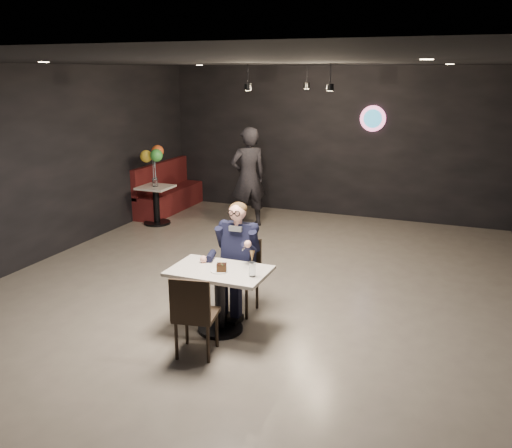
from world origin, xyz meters
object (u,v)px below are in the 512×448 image
at_px(seated_man, 239,257).
at_px(chair_far, 239,277).
at_px(booth_bench, 169,187).
at_px(side_table, 156,205).
at_px(chair_near, 196,313).
at_px(balloon_vase, 155,182).
at_px(passerby, 248,177).
at_px(sundae_glass, 252,269).
at_px(main_table, 220,300).

bearing_deg(seated_man, chair_far, 180.00).
bearing_deg(booth_bench, side_table, -73.30).
relative_size(chair_near, side_table, 1.23).
distance_m(chair_far, balloon_vase, 4.41).
bearing_deg(balloon_vase, booth_bench, 106.70).
bearing_deg(chair_far, booth_bench, 129.80).
distance_m(chair_far, passerby, 3.93).
bearing_deg(side_table, seated_man, -44.85).
distance_m(sundae_glass, balloon_vase, 5.12).
distance_m(main_table, balloon_vase, 4.82).
relative_size(booth_bench, balloon_vase, 12.77).
relative_size(chair_near, balloon_vase, 5.70).
bearing_deg(sundae_glass, seated_man, 124.91).
height_order(side_table, balloon_vase, balloon_vase).
xyz_separation_m(chair_far, side_table, (-3.11, 3.10, -0.09)).
height_order(chair_far, passerby, passerby).
height_order(chair_near, side_table, chair_near).
relative_size(seated_man, passerby, 0.76).
bearing_deg(main_table, sundae_glass, -7.55).
xyz_separation_m(side_table, passerby, (1.72, 0.54, 0.57)).
relative_size(main_table, balloon_vase, 6.82).
xyz_separation_m(chair_near, side_table, (-3.11, 4.21, -0.09)).
bearing_deg(side_table, chair_near, -53.53).
height_order(sundae_glass, side_table, sundae_glass).
bearing_deg(side_table, booth_bench, 106.70).
xyz_separation_m(chair_far, passerby, (-1.39, 3.64, 0.49)).
xyz_separation_m(chair_near, passerby, (-1.39, 4.75, 0.49)).
bearing_deg(chair_near, booth_bench, 112.42).
height_order(chair_far, chair_near, same).
distance_m(chair_near, balloon_vase, 5.25).
xyz_separation_m(chair_near, booth_bench, (-3.41, 5.21, 0.05)).
distance_m(booth_bench, passerby, 2.11).
height_order(main_table, side_table, main_table).
bearing_deg(main_table, chair_far, 90.00).
relative_size(chair_near, passerby, 0.48).
distance_m(main_table, sundae_glass, 0.62).
xyz_separation_m(chair_near, sundae_glass, (0.42, 0.51, 0.37)).
distance_m(seated_man, balloon_vase, 4.39).
bearing_deg(passerby, chair_near, 64.39).
bearing_deg(passerby, side_table, -24.45).
bearing_deg(chair_near, sundae_glass, 39.52).
xyz_separation_m(sundae_glass, side_table, (-3.54, 3.70, -0.46)).
distance_m(booth_bench, side_table, 1.05).
bearing_deg(chair_near, seated_man, 79.21).
relative_size(chair_far, seated_man, 0.64).
bearing_deg(passerby, balloon_vase, -24.45).
relative_size(booth_bench, passerby, 1.09).
relative_size(balloon_vase, passerby, 0.08).
xyz_separation_m(main_table, side_table, (-3.11, 3.65, -0.00)).
xyz_separation_m(booth_bench, passerby, (2.02, -0.46, 0.43)).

